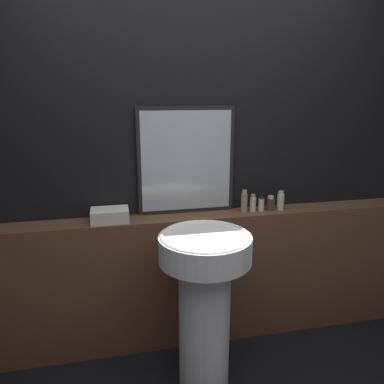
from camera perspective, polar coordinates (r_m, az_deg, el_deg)
wall_back at (r=2.53m, az=0.95°, el=4.60°), size 8.00×0.06×2.50m
vanity_counter at (r=2.67m, az=1.55°, el=-12.89°), size 2.98×0.20×0.92m
pedestal_sink at (r=2.21m, az=1.93°, el=-15.35°), size 0.52×0.52×0.95m
mirror at (r=2.46m, az=-0.89°, el=4.75°), size 0.64×0.03×0.70m
towel_stack at (r=2.41m, az=-12.40°, el=-3.45°), size 0.23×0.16×0.08m
shampoo_bottle at (r=2.55m, az=7.96°, el=-1.50°), size 0.04×0.04×0.15m
conditioner_bottle at (r=2.58m, az=9.26°, el=-1.74°), size 0.04×0.04×0.12m
lotion_bottle at (r=2.60m, az=10.51°, el=-1.80°), size 0.04×0.04×0.10m
body_wash_bottle at (r=2.63m, az=11.88°, el=-1.73°), size 0.06×0.06×0.10m
hand_soap_bottle at (r=2.65m, az=13.33°, el=-1.34°), size 0.05×0.05×0.13m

